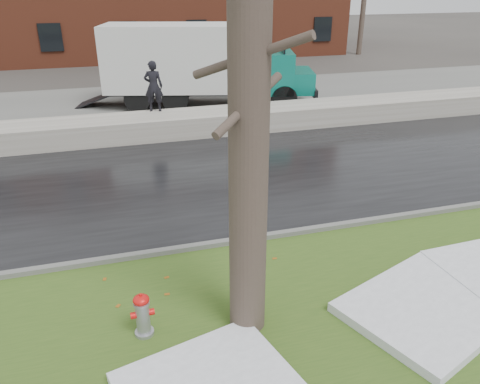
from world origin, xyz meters
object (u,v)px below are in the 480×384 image
object	(u,v)px
box_truck	(195,64)
tree	(249,110)
fire_hydrant	(142,313)
worker	(153,86)

from	to	relation	value
box_truck	tree	bearing A→B (deg)	-83.09
tree	box_truck	world-z (taller)	tree
tree	fire_hydrant	bearing A→B (deg)	172.66
worker	box_truck	bearing A→B (deg)	-109.53
fire_hydrant	tree	world-z (taller)	tree
tree	worker	world-z (taller)	tree
fire_hydrant	tree	bearing A→B (deg)	-9.91
tree	worker	xyz separation A→B (m)	(-0.10, 10.71, -1.85)
tree	worker	distance (m)	10.87
fire_hydrant	box_truck	bearing A→B (deg)	72.90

